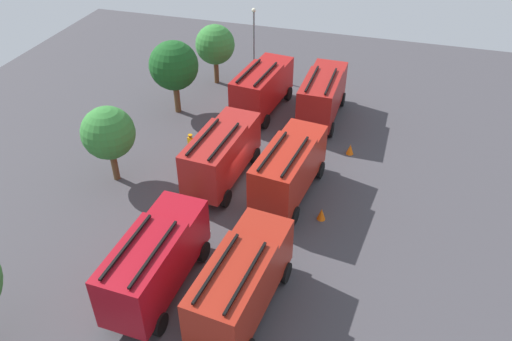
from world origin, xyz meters
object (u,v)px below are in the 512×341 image
Objects in this scene: fire_truck_2 at (322,94)px; fire_truck_3 at (156,259)px; firefighter_1 at (181,209)px; tree_2 at (174,66)px; traffic_cone_0 at (321,214)px; lamppost at (254,36)px; traffic_cone_1 at (350,149)px; firefighter_0 at (191,144)px; tree_1 at (108,133)px; fire_truck_0 at (242,281)px; tree_3 at (215,45)px; fire_truck_5 at (262,87)px; traffic_cone_2 at (286,128)px; fire_truck_4 at (222,153)px; fire_truck_1 at (289,167)px.

fire_truck_2 is 0.99× the size of fire_truck_3.
tree_2 is (12.05, 5.54, 2.94)m from firefighter_1.
lamppost reaches higher than traffic_cone_0.
lamppost reaches higher than fire_truck_2.
lamppost is (10.40, 10.14, 3.19)m from traffic_cone_1.
firefighter_0 is (11.43, 3.03, -1.13)m from fire_truck_3.
fire_truck_3 is 4.27× the size of firefighter_1.
fire_truck_0 is at bearing -125.08° from tree_1.
fire_truck_0 is 24.99m from tree_3.
tree_1 reaches higher than fire_truck_5.
tree_2 is 16.74m from traffic_cone_0.
traffic_cone_1 is (-2.15, -13.96, -3.53)m from tree_2.
tree_1 reaches higher than fire_truck_0.
fire_truck_3 is 11.88m from firefighter_0.
fire_truck_2 is 3.99× the size of firefighter_0.
tree_2 reaches higher than fire_truck_2.
lamppost is (6.33, 2.60, 1.41)m from fire_truck_5.
tree_1 reaches higher than traffic_cone_2.
firefighter_1 is (5.17, 5.40, -1.20)m from fire_truck_0.
fire_truck_4 is 7.08m from tree_1.
lamppost is at bearing 21.77° from fire_truck_0.
fire_truck_5 is at bearing -157.68° from lamppost.
tree_1 reaches higher than firefighter_0.
tree_3 is 9.19× the size of traffic_cone_2.
firefighter_0 is at bearing 38.88° from fire_truck_0.
traffic_cone_2 is (-0.46, -8.91, -3.62)m from tree_2.
tree_3 is at bearing 42.66° from fire_truck_1.
fire_truck_3 is 16.93m from traffic_cone_2.
fire_truck_4 is (-9.64, 4.59, 0.00)m from fire_truck_2.
fire_truck_1 is 1.44× the size of tree_3.
fire_truck_0 is at bearing -88.88° from fire_truck_3.
fire_truck_1 is 10.05× the size of traffic_cone_0.
fire_truck_3 reaches higher than traffic_cone_1.
traffic_cone_1 is at bearing -49.16° from fire_truck_4.
fire_truck_3 is at bearing -6.72° from firefighter_1.
firefighter_1 is at bearing 108.05° from traffic_cone_0.
fire_truck_0 is at bearing -156.96° from tree_3.
firefighter_1 is 12.09m from traffic_cone_2.
fire_truck_5 is 13.47m from traffic_cone_0.
fire_truck_2 reaches higher than firefighter_0.
tree_1 is at bearing 104.71° from fire_truck_1.
tree_3 is at bearing -140.18° from firefighter_0.
traffic_cone_0 is (-11.56, -2.22, -1.78)m from fire_truck_2.
fire_truck_5 is at bearing -126.03° from tree_3.
traffic_cone_0 is at bearing 174.98° from traffic_cone_1.
fire_truck_4 is 7.75m from traffic_cone_2.
tree_3 is at bearing 70.64° from fire_truck_2.
tree_1 is at bearing 117.06° from traffic_cone_1.
firefighter_0 is 10.53m from traffic_cone_0.
tree_3 is (13.33, 5.34, 1.32)m from fire_truck_4.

